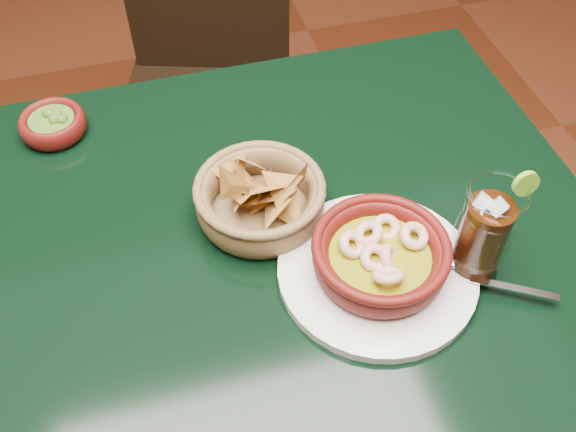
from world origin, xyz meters
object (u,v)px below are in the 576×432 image
object	(u,v)px
shrimp_plate	(380,260)
chip_basket	(260,199)
dining_chair	(207,84)
dining_table	(195,294)
cola_drink	(483,234)

from	to	relation	value
shrimp_plate	chip_basket	world-z (taller)	chip_basket
dining_chair	chip_basket	size ratio (longest dim) A/B	4.05
dining_table	dining_chair	bearing A→B (deg)	78.68
cola_drink	shrimp_plate	bearing A→B (deg)	168.36
dining_chair	shrimp_plate	xyz separation A→B (m)	(0.10, -0.81, 0.30)
chip_basket	cola_drink	bearing A→B (deg)	-34.51
chip_basket	cola_drink	world-z (taller)	cola_drink
dining_table	chip_basket	bearing A→B (deg)	20.33
shrimp_plate	chip_basket	xyz separation A→B (m)	(-0.12, 0.15, 0.00)
chip_basket	cola_drink	xyz separation A→B (m)	(0.25, -0.17, 0.04)
chip_basket	dining_chair	bearing A→B (deg)	87.91
cola_drink	dining_table	bearing A→B (deg)	160.65
shrimp_plate	cola_drink	distance (m)	0.14
chip_basket	shrimp_plate	bearing A→B (deg)	-49.52
chip_basket	cola_drink	size ratio (longest dim) A/B	1.24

